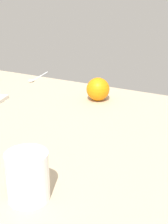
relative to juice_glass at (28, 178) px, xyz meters
The scene contains 4 objects.
ground_plane 27.27cm from the juice_glass, 94.98° to the left, with size 148.10×85.46×3.00cm, color tan.
juice_glass is the anchor object (origin of this frame).
loose_orange_2 54.62cm from the juice_glass, 103.67° to the left, with size 7.75×7.75×7.75cm, color orange.
spoon 81.27cm from the juice_glass, 126.36° to the left, with size 5.29×18.02×1.00cm.
Camera 1 is at (32.32, -61.04, 33.61)cm, focal length 48.86 mm.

